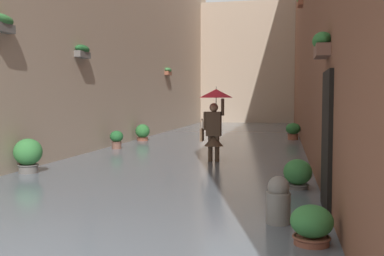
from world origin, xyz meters
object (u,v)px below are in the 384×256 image
at_px(potted_plant_mid_right, 143,134).
at_px(mooring_bollard, 278,207).
at_px(potted_plant_far_left, 298,177).
at_px(potted_plant_far_right, 28,157).
at_px(potted_plant_near_left, 312,230).
at_px(potted_plant_mid_left, 293,132).
at_px(person_wading, 215,114).
at_px(potted_plant_near_right, 117,140).

distance_m(potted_plant_mid_right, mooring_bollard, 12.23).
xyz_separation_m(potted_plant_far_left, potted_plant_far_right, (5.74, -0.59, 0.14)).
bearing_deg(mooring_bollard, potted_plant_near_left, 115.32).
xyz_separation_m(potted_plant_near_left, potted_plant_mid_left, (-0.03, -13.39, 0.15)).
relative_size(person_wading, mooring_bollard, 2.66).
bearing_deg(potted_plant_mid_left, mooring_bollard, 88.15).
relative_size(person_wading, potted_plant_far_right, 2.27).
bearing_deg(potted_plant_far_right, potted_plant_near_left, 146.89).
height_order(person_wading, mooring_bollard, person_wading).
xyz_separation_m(person_wading, potted_plant_far_right, (3.72, 2.67, -0.87)).
xyz_separation_m(potted_plant_near_left, mooring_bollard, (0.38, -0.79, 0.06)).
relative_size(person_wading, potted_plant_mid_left, 2.51).
bearing_deg(potted_plant_far_right, potted_plant_far_left, 174.14).
bearing_deg(potted_plant_near_right, potted_plant_far_left, 135.14).
relative_size(potted_plant_mid_right, mooring_bollard, 1.03).
bearing_deg(potted_plant_near_left, potted_plant_far_left, -88.82).
distance_m(potted_plant_mid_right, potted_plant_far_right, 7.98).
distance_m(person_wading, mooring_bollard, 6.00).
height_order(potted_plant_far_right, mooring_bollard, potted_plant_far_right).
bearing_deg(person_wading, potted_plant_far_left, 121.82).
height_order(person_wading, potted_plant_far_left, person_wading).
bearing_deg(potted_plant_mid_right, potted_plant_near_left, 116.10).
xyz_separation_m(person_wading, potted_plant_mid_left, (-2.12, -6.93, -0.92)).
bearing_deg(potted_plant_far_left, potted_plant_near_left, 91.18).
bearing_deg(potted_plant_near_left, potted_plant_far_right, -33.11).
distance_m(potted_plant_mid_right, potted_plant_near_right, 2.97).
distance_m(potted_plant_near_left, potted_plant_mid_right, 13.10).
height_order(person_wading, potted_plant_near_left, person_wading).
distance_m(person_wading, potted_plant_near_right, 4.41).
height_order(potted_plant_near_left, potted_plant_far_left, potted_plant_far_left).
xyz_separation_m(potted_plant_mid_left, potted_plant_far_left, (0.10, 10.19, -0.09)).
bearing_deg(potted_plant_mid_left, potted_plant_far_right, 58.70).
bearing_deg(potted_plant_far_left, person_wading, -58.18).
distance_m(person_wading, potted_plant_far_left, 3.97).
xyz_separation_m(person_wading, potted_plant_far_left, (-2.02, 3.26, -1.01)).
bearing_deg(potted_plant_mid_right, person_wading, 124.69).
xyz_separation_m(person_wading, potted_plant_mid_right, (3.68, -5.31, -0.96)).
bearing_deg(potted_plant_mid_left, potted_plant_mid_right, 15.62).
bearing_deg(potted_plant_far_right, potted_plant_near_right, -91.27).
height_order(potted_plant_mid_right, mooring_bollard, potted_plant_mid_right).
bearing_deg(potted_plant_far_right, person_wading, -144.33).
bearing_deg(potted_plant_near_right, potted_plant_mid_right, -88.65).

